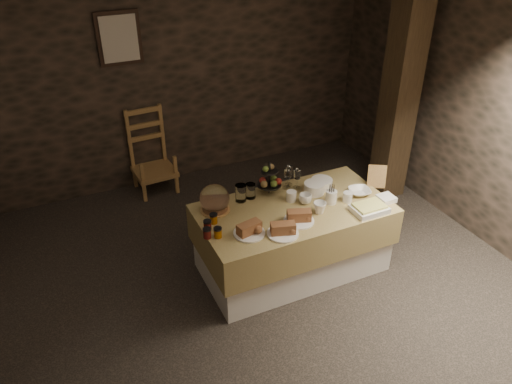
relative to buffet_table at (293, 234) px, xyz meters
name	(u,v)px	position (x,y,z in m)	size (l,w,h in m)	color
ground_plane	(229,317)	(-0.78, -0.35, -0.39)	(5.50, 5.00, 0.01)	black
room_shell	(223,150)	(-0.78, -0.35, 1.18)	(5.52, 5.02, 2.60)	black
buffet_table	(293,234)	(0.00, 0.00, 0.00)	(1.69, 0.90, 0.67)	silver
chair	(151,155)	(-0.77, 2.00, 0.05)	(0.48, 0.46, 0.76)	#9B673C
timber_column	(401,85)	(1.67, 0.75, 0.91)	(0.30, 0.30, 2.60)	black
framed_picture	(119,38)	(-0.93, 2.11, 1.36)	(0.45, 0.04, 0.55)	black
plate_stack_a	(314,188)	(0.29, 0.15, 0.33)	(0.19, 0.19, 0.10)	white
plate_stack_b	(322,183)	(0.40, 0.20, 0.33)	(0.20, 0.20, 0.09)	white
cutlery_holder	(331,197)	(0.34, -0.06, 0.34)	(0.10, 0.10, 0.12)	white
cup_a	(305,199)	(0.13, 0.03, 0.33)	(0.12, 0.12, 0.09)	white
cup_b	(320,208)	(0.16, -0.16, 0.34)	(0.11, 0.11, 0.10)	white
mug_c	(291,196)	(0.03, 0.11, 0.33)	(0.09, 0.09, 0.10)	white
mug_d	(348,197)	(0.48, -0.11, 0.33)	(0.08, 0.08, 0.09)	white
bowl	(359,192)	(0.65, -0.05, 0.31)	(0.20, 0.20, 0.05)	white
cake_dome	(215,200)	(-0.64, 0.26, 0.39)	(0.26, 0.26, 0.26)	#9B673C
fruit_stand	(270,181)	(-0.08, 0.32, 0.41)	(0.22, 0.22, 0.32)	black
bread_platter_left	(249,230)	(-0.52, -0.19, 0.32)	(0.26, 0.26, 0.11)	white
bread_platter_center	(283,230)	(-0.27, -0.30, 0.32)	(0.26, 0.26, 0.11)	white
bread_platter_right	(299,218)	(-0.07, -0.20, 0.32)	(0.26, 0.26, 0.11)	white
jam_jars	(212,228)	(-0.78, -0.03, 0.32)	(0.18, 0.26, 0.07)	maroon
tart_dish	(369,208)	(0.56, -0.33, 0.32)	(0.30, 0.22, 0.07)	white
square_dish	(386,198)	(0.80, -0.25, 0.31)	(0.14, 0.14, 0.04)	white
menu_frame	(377,176)	(0.89, 0.02, 0.37)	(0.17, 0.02, 0.22)	#9B673C
storage_jar_a	(241,193)	(-0.38, 0.30, 0.36)	(0.10, 0.10, 0.16)	white
storage_jar_b	(250,191)	(-0.28, 0.32, 0.35)	(0.09, 0.09, 0.14)	white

